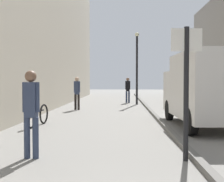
{
  "coord_description": "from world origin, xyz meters",
  "views": [
    {
      "loc": [
        0.16,
        -1.51,
        1.56
      ],
      "look_at": [
        -0.41,
        14.29,
        1.01
      ],
      "focal_mm": 46.98,
      "sensor_mm": 36.0,
      "label": 1
    }
  ],
  "objects": [
    {
      "name": "lamp_post",
      "position": [
        1.11,
        17.92,
        2.72
      ],
      "size": [
        0.28,
        0.28,
        4.76
      ],
      "color": "black",
      "rests_on": "ground_plane"
    },
    {
      "name": "pedestrian_far_crossing",
      "position": [
        -1.67,
        4.26,
        1.02
      ],
      "size": [
        0.35,
        0.23,
        1.77
      ],
      "rotation": [
        0.0,
        0.0,
        3.09
      ],
      "color": "#2D3851",
      "rests_on": "ground_plane"
    },
    {
      "name": "kerb_strip",
      "position": [
        1.58,
        12.0,
        0.06
      ],
      "size": [
        0.16,
        40.0,
        0.12
      ],
      "primitive_type": "cube",
      "color": "#615F5B",
      "rests_on": "ground_plane"
    },
    {
      "name": "delivery_van",
      "position": [
        2.94,
        8.5,
        1.32
      ],
      "size": [
        2.07,
        4.9,
        2.47
      ],
      "rotation": [
        0.0,
        0.0,
        0.03
      ],
      "color": "silver",
      "rests_on": "ground_plane"
    },
    {
      "name": "pedestrian_mid_block",
      "position": [
        0.53,
        19.2,
        1.04
      ],
      "size": [
        0.35,
        0.23,
        1.79
      ],
      "rotation": [
        0.0,
        0.0,
        3.31
      ],
      "color": "#2D3851",
      "rests_on": "ground_plane"
    },
    {
      "name": "street_sign_post",
      "position": [
        1.39,
        4.2,
        1.55
      ],
      "size": [
        0.6,
        0.1,
        2.6
      ],
      "rotation": [
        0.0,
        0.0,
        3.22
      ],
      "color": "black",
      "rests_on": "ground_plane"
    },
    {
      "name": "ground_plane",
      "position": [
        0.0,
        12.0,
        0.0
      ],
      "size": [
        80.0,
        80.0,
        0.0
      ],
      "primitive_type": "plane",
      "color": "gray"
    },
    {
      "name": "bicycle_leaning",
      "position": [
        -2.76,
        8.46,
        0.38
      ],
      "size": [
        0.28,
        1.76,
        0.98
      ],
      "rotation": [
        0.0,
        0.0,
        -0.12
      ],
      "color": "black",
      "rests_on": "ground_plane"
    },
    {
      "name": "pedestrian_main_foreground",
      "position": [
        -2.29,
        14.15,
        1.02
      ],
      "size": [
        0.35,
        0.23,
        1.77
      ],
      "rotation": [
        0.0,
        0.0,
        -0.18
      ],
      "color": "black",
      "rests_on": "ground_plane"
    }
  ]
}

